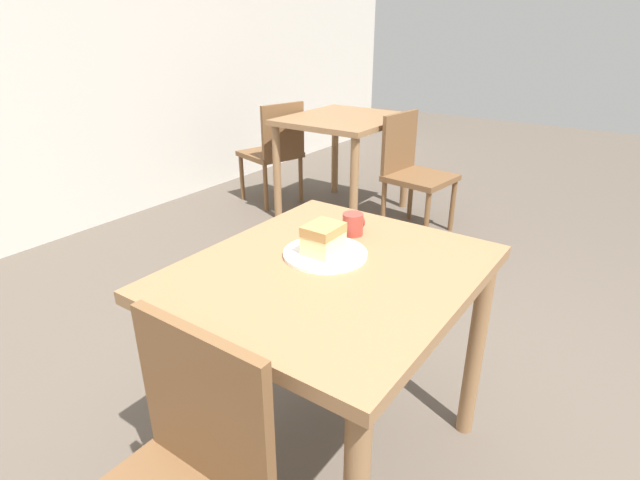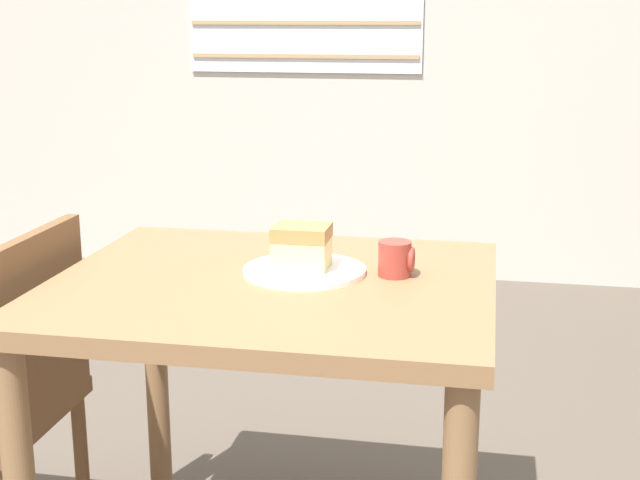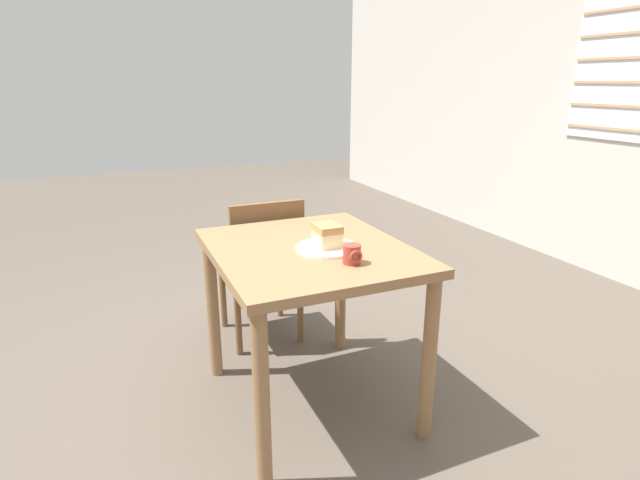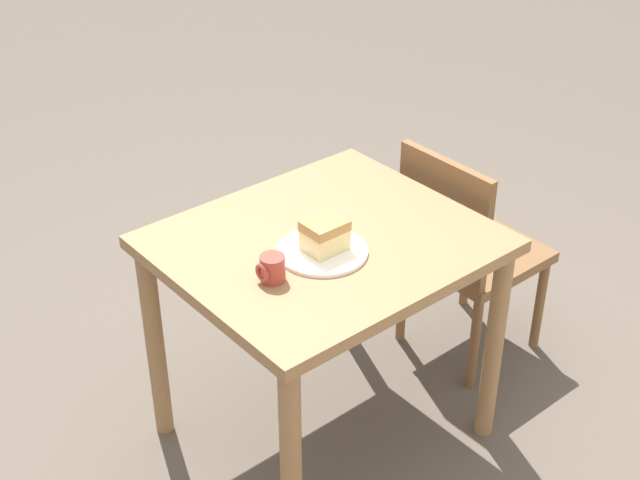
# 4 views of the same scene
# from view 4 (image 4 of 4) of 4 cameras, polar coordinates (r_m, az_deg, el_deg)

# --- Properties ---
(ground_plane) EXTENTS (14.00, 14.00, 0.00)m
(ground_plane) POSITION_cam_4_polar(r_m,az_deg,el_deg) (3.29, -3.39, -9.45)
(ground_plane) COLOR brown
(dining_table_near) EXTENTS (0.93, 0.81, 0.77)m
(dining_table_near) POSITION_cam_4_polar(r_m,az_deg,el_deg) (2.72, 0.28, -2.04)
(dining_table_near) COLOR olive
(dining_table_near) RESTS_ON ground_plane
(chair_near_window) EXTENTS (0.42, 0.42, 0.85)m
(chair_near_window) POSITION_cam_4_polar(r_m,az_deg,el_deg) (3.23, 9.20, -0.48)
(chair_near_window) COLOR brown
(chair_near_window) RESTS_ON ground_plane
(plate) EXTENTS (0.27, 0.27, 0.01)m
(plate) POSITION_cam_4_polar(r_m,az_deg,el_deg) (2.58, 0.15, -0.72)
(plate) COLOR white
(plate) RESTS_ON dining_table_near
(cake_slice) EXTENTS (0.12, 0.10, 0.09)m
(cake_slice) POSITION_cam_4_polar(r_m,az_deg,el_deg) (2.55, 0.30, 0.32)
(cake_slice) COLOR #E5CC89
(cake_slice) RESTS_ON plate
(coffee_mug) EXTENTS (0.08, 0.07, 0.08)m
(coffee_mug) POSITION_cam_4_polar(r_m,az_deg,el_deg) (2.45, -3.12, -1.85)
(coffee_mug) COLOR #9E382D
(coffee_mug) RESTS_ON dining_table_near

